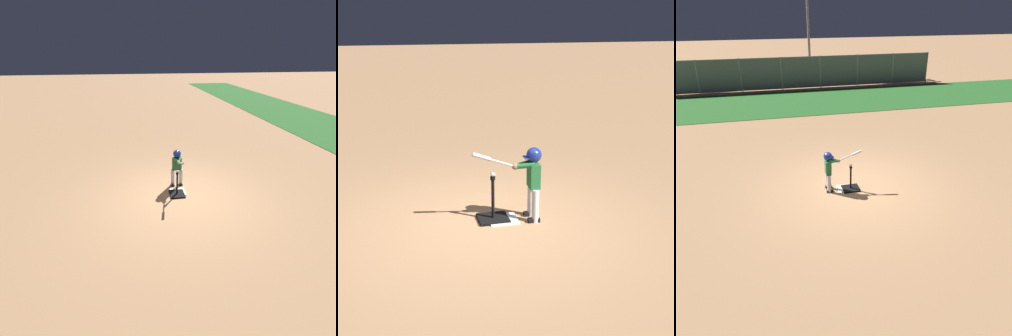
{
  "view_description": "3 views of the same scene",
  "coord_description": "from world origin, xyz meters",
  "views": [
    {
      "loc": [
        6.27,
        -1.34,
        3.75
      ],
      "look_at": [
        -0.7,
        -0.23,
        0.61
      ],
      "focal_mm": 28.0,
      "sensor_mm": 36.0,
      "label": 1
    },
    {
      "loc": [
        1.22,
        6.36,
        2.99
      ],
      "look_at": [
        -0.39,
        -0.18,
        0.78
      ],
      "focal_mm": 50.0,
      "sensor_mm": 36.0,
      "label": 2
    },
    {
      "loc": [
        -2.16,
        -7.67,
        4.6
      ],
      "look_at": [
        -0.32,
        0.04,
        0.63
      ],
      "focal_mm": 35.0,
      "sensor_mm": 36.0,
      "label": 3
    }
  ],
  "objects": [
    {
      "name": "batting_tee",
      "position": [
        -0.15,
        -0.06,
        0.09
      ],
      "size": [
        0.46,
        0.42,
        0.7
      ],
      "color": "black",
      "rests_on": "ground_plane"
    },
    {
      "name": "grass_outfield_strip",
      "position": [
        0.0,
        9.29,
        0.01
      ],
      "size": [
        56.0,
        5.0,
        0.02
      ],
      "primitive_type": "cube",
      "color": "#286026",
      "rests_on": "ground_plane"
    },
    {
      "name": "home_plate",
      "position": [
        -0.3,
        -0.01,
        0.01
      ],
      "size": [
        0.46,
        0.46,
        0.02
      ],
      "primitive_type": "cube",
      "rotation": [
        0.0,
        0.0,
        -0.04
      ],
      "color": "white",
      "rests_on": "ground_plane"
    },
    {
      "name": "backstop_fence",
      "position": [
        0.0,
        12.42,
        0.99
      ],
      "size": [
        16.39,
        0.08,
        1.88
      ],
      "color": "#9E9EA3",
      "rests_on": "ground_plane"
    },
    {
      "name": "ground_plane",
      "position": [
        0.0,
        0.0,
        0.0
      ],
      "size": [
        90.0,
        90.0,
        0.0
      ],
      "primitive_type": "plane",
      "color": "#AD7F56"
    },
    {
      "name": "bleachers_far_right",
      "position": [
        -6.54,
        14.35,
        0.68
      ],
      "size": [
        3.45,
        2.8,
        1.39
      ],
      "color": "gray",
      "rests_on": "ground_plane"
    },
    {
      "name": "batter_child",
      "position": [
        -0.72,
        0.04,
        0.72
      ],
      "size": [
        1.04,
        0.36,
        1.14
      ],
      "color": "silver",
      "rests_on": "ground_plane"
    },
    {
      "name": "baseball",
      "position": [
        -0.15,
        -0.06,
        0.74
      ],
      "size": [
        0.07,
        0.07,
        0.07
      ],
      "primitive_type": "sphere",
      "color": "white",
      "rests_on": "batting_tee"
    },
    {
      "name": "bleachers_right_center",
      "position": [
        6.31,
        14.0,
        0.62
      ],
      "size": [
        3.98,
        2.9,
        1.26
      ],
      "color": "gray",
      "rests_on": "ground_plane"
    },
    {
      "name": "bleachers_far_left",
      "position": [
        -0.44,
        14.73,
        0.44
      ],
      "size": [
        3.86,
        2.09,
        0.9
      ],
      "color": "gray",
      "rests_on": "ground_plane"
    }
  ]
}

